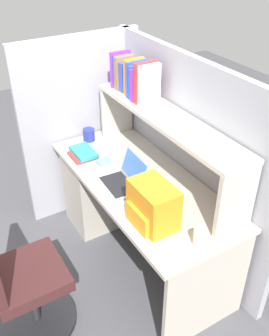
{
  "coord_description": "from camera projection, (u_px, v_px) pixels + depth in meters",
  "views": [
    {
      "loc": [
        1.87,
        -1.17,
        2.3
      ],
      "look_at": [
        0.0,
        -0.05,
        0.85
      ],
      "focal_mm": 41.36,
      "sensor_mm": 36.0,
      "label": 1
    }
  ],
  "objects": [
    {
      "name": "computer_mouse",
      "position": [
        104.0,
        161.0,
        2.88
      ],
      "size": [
        0.08,
        0.11,
        0.03
      ],
      "primitive_type": "cube",
      "rotation": [
        0.0,
        0.0,
        0.18
      ],
      "color": "#7299C6",
      "rests_on": "desk"
    },
    {
      "name": "overhead_hutch",
      "position": [
        166.0,
        129.0,
        2.6
      ],
      "size": [
        1.44,
        0.28,
        0.45
      ],
      "color": "#BCB7AC",
      "rests_on": "desk"
    },
    {
      "name": "paper_cup",
      "position": [
        200.0,
        238.0,
        2.16
      ],
      "size": [
        0.08,
        0.08,
        0.1
      ],
      "primitive_type": "cylinder",
      "color": "white",
      "rests_on": "desk"
    },
    {
      "name": "snack_canister",
      "position": [
        89.0,
        135.0,
        3.16
      ],
      "size": [
        0.1,
        0.1,
        0.1
      ],
      "primitive_type": "cylinder",
      "color": "navy",
      "rests_on": "desk"
    },
    {
      "name": "laptop",
      "position": [
        125.0,
        179.0,
        2.64
      ],
      "size": [
        0.32,
        0.28,
        0.22
      ],
      "color": "#B7BABF",
      "rests_on": "desk"
    },
    {
      "name": "desk_book_stack",
      "position": [
        83.0,
        153.0,
        2.96
      ],
      "size": [
        0.24,
        0.18,
        0.05
      ],
      "color": "red",
      "rests_on": "desk"
    },
    {
      "name": "office_chair",
      "position": [
        20.0,
        286.0,
        2.36
      ],
      "size": [
        0.52,
        0.52,
        0.93
      ],
      "rotation": [
        0.0,
        0.0,
        3.17
      ],
      "color": "black",
      "rests_on": "ground_plane"
    },
    {
      "name": "desk",
      "position": [
        115.0,
        189.0,
        3.17
      ],
      "size": [
        1.6,
        0.7,
        0.73
      ],
      "color": "beige",
      "rests_on": "ground_plane"
    },
    {
      "name": "backpack",
      "position": [
        152.0,
        205.0,
        2.27
      ],
      "size": [
        0.3,
        0.23,
        0.27
      ],
      "color": "orange",
      "rests_on": "desk"
    },
    {
      "name": "cubicle_partition_rear",
      "position": [
        185.0,
        160.0,
        2.85
      ],
      "size": [
        1.84,
        0.05,
        1.55
      ],
      "primitive_type": "cube",
      "color": "#9E9EA8",
      "rests_on": "ground_plane"
    },
    {
      "name": "ground_plane",
      "position": [
        140.0,
        254.0,
        3.11
      ],
      "size": [
        8.0,
        8.0,
        0.0
      ],
      "primitive_type": "plane",
      "color": "#4C4C51"
    },
    {
      "name": "reference_books_on_shelf",
      "position": [
        135.0,
        78.0,
        2.76
      ],
      "size": [
        0.42,
        0.19,
        0.28
      ],
      "color": "purple",
      "rests_on": "overhead_hutch"
    },
    {
      "name": "cubicle_partition_left",
      "position": [
        83.0,
        128.0,
        3.27
      ],
      "size": [
        0.05,
        1.06,
        1.55
      ],
      "primitive_type": "cube",
      "color": "#9E9EA8",
      "rests_on": "ground_plane"
    }
  ]
}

